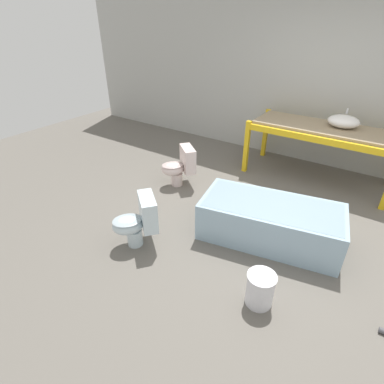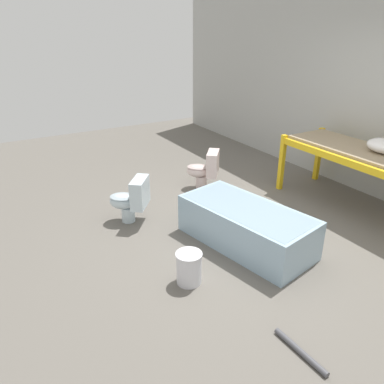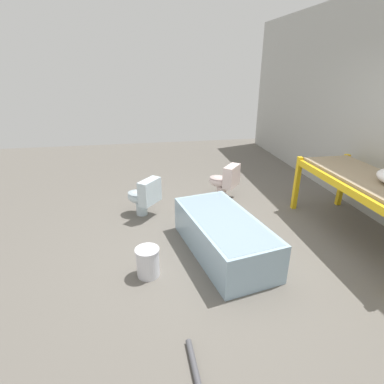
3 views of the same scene
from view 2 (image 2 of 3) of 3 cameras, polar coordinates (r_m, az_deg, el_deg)
ground_plane at (r=4.66m, az=11.07°, el=-6.84°), size 12.00×12.00×0.00m
shelving_rack at (r=5.47m, az=24.36°, el=4.88°), size 2.14×0.87×0.87m
sink_basin at (r=5.37m, az=27.25°, el=6.27°), size 0.44×0.36×0.26m
bathtub_main at (r=4.37m, az=8.23°, el=-4.75°), size 1.68×1.02×0.47m
toilet_near at (r=4.85m, az=-9.24°, el=-1.00°), size 0.57×0.59×0.60m
toilet_far at (r=5.80m, az=2.00°, el=3.60°), size 0.57×0.59×0.60m
bucket_white at (r=3.76m, az=-0.47°, el=-11.40°), size 0.27×0.27×0.34m
loose_pipe at (r=3.29m, az=16.18°, el=-22.29°), size 0.53×0.06×0.05m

